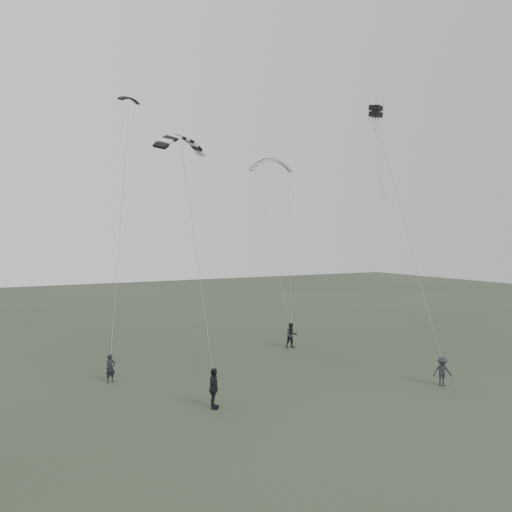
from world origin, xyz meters
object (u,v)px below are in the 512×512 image
flyer_center (214,388)px  kite_box (376,111)px  kite_pale_large (272,160)px  flyer_far (442,371)px  flyer_right (291,335)px  kite_dark_small (129,98)px  kite_striped (181,137)px  flyer_left (111,368)px

flyer_center → kite_box: 22.68m
kite_pale_large → flyer_far: bearing=-71.3°
flyer_center → kite_box: kite_box is taller
flyer_right → kite_dark_small: bearing=-177.7°
flyer_right → kite_striped: size_ratio=0.58×
kite_striped → kite_box: (15.03, 1.50, 3.53)m
kite_dark_small → flyer_right: bearing=-35.2°
flyer_right → kite_box: (4.44, -4.02, 16.23)m
flyer_left → kite_striped: bearing=-57.2°
flyer_left → kite_striped: 13.56m
flyer_center → kite_striped: 13.27m
kite_box → flyer_right: bearing=115.1°
kite_dark_small → kite_pale_large: 12.31m
kite_dark_small → kite_striped: (0.89, -7.52, -3.82)m
kite_pale_large → flyer_right: bearing=-83.7°
flyer_right → flyer_center: bearing=-125.6°
flyer_far → kite_pale_large: (-1.79, 15.71, 13.69)m
flyer_center → kite_striped: (-0.12, 3.97, 12.66)m
flyer_far → kite_striped: bearing=179.2°
kite_dark_small → kite_box: bearing=-46.1°
kite_pale_large → kite_dark_small: bearing=-160.2°
flyer_center → kite_pale_large: 21.71m
flyer_left → kite_striped: size_ratio=0.49×
kite_pale_large → kite_striped: bearing=-128.1°
kite_dark_small → flyer_far: bearing=-71.4°
flyer_far → kite_box: bearing=100.9°
flyer_center → kite_striped: bearing=35.5°
kite_box → flyer_far: bearing=-128.5°
flyer_center → flyer_left: bearing=59.9°
kite_dark_small → kite_box: 17.02m
flyer_right → flyer_left: bearing=-157.1°
flyer_center → kite_dark_small: 20.12m
flyer_left → flyer_right: size_ratio=0.85×
flyer_right → kite_dark_small: kite_dark_small is taller
flyer_right → flyer_center: flyer_center is taller
kite_pale_large → kite_box: (4.07, -7.60, 2.66)m
flyer_left → flyer_center: 7.66m
flyer_center → flyer_far: 12.90m
flyer_far → flyer_center: bearing=-165.2°
flyer_left → kite_box: (18.29, -1.40, 16.37)m
flyer_left → kite_dark_small: size_ratio=1.05×
flyer_left → kite_pale_large: (14.22, 6.20, 13.71)m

